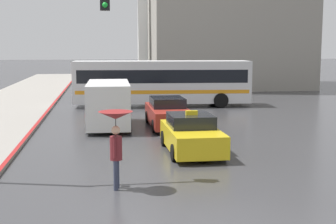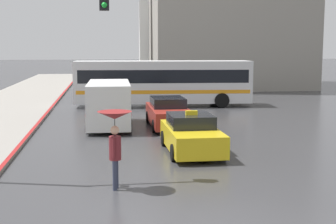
{
  "view_description": "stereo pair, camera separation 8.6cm",
  "coord_description": "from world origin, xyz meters",
  "px_view_note": "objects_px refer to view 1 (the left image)",
  "views": [
    {
      "loc": [
        -2.3,
        -9.45,
        3.88
      ],
      "look_at": [
        0.32,
        8.38,
        1.4
      ],
      "focal_mm": 50.0,
      "sensor_mm": 36.0,
      "label": 1
    },
    {
      "loc": [
        -2.21,
        -9.46,
        3.88
      ],
      "look_at": [
        0.32,
        8.38,
        1.4
      ],
      "focal_mm": 50.0,
      "sensor_mm": 36.0,
      "label": 2
    }
  ],
  "objects_px": {
    "ambulance_van": "(108,102)",
    "city_bus": "(162,81)",
    "monument_cross": "(143,4)",
    "taxi": "(191,135)",
    "sedan_red": "(168,113)",
    "pedestrian_with_umbrella": "(116,130)",
    "traffic_light": "(26,36)"
  },
  "relations": [
    {
      "from": "ambulance_van",
      "to": "pedestrian_with_umbrella",
      "type": "height_order",
      "value": "ambulance_van"
    },
    {
      "from": "ambulance_van",
      "to": "pedestrian_with_umbrella",
      "type": "distance_m",
      "value": 10.36
    },
    {
      "from": "traffic_light",
      "to": "monument_cross",
      "type": "relative_size",
      "value": 0.43
    },
    {
      "from": "sedan_red",
      "to": "city_bus",
      "type": "bearing_deg",
      "value": -95.66
    },
    {
      "from": "taxi",
      "to": "monument_cross",
      "type": "relative_size",
      "value": 0.3
    },
    {
      "from": "monument_cross",
      "to": "taxi",
      "type": "bearing_deg",
      "value": -91.68
    },
    {
      "from": "taxi",
      "to": "sedan_red",
      "type": "relative_size",
      "value": 0.9
    },
    {
      "from": "monument_cross",
      "to": "sedan_red",
      "type": "bearing_deg",
      "value": -92.22
    },
    {
      "from": "traffic_light",
      "to": "city_bus",
      "type": "bearing_deg",
      "value": 70.19
    },
    {
      "from": "sedan_red",
      "to": "monument_cross",
      "type": "xyz_separation_m",
      "value": [
        0.88,
        22.64,
        7.32
      ]
    },
    {
      "from": "sedan_red",
      "to": "ambulance_van",
      "type": "xyz_separation_m",
      "value": [
        -2.89,
        0.33,
        0.55
      ]
    },
    {
      "from": "city_bus",
      "to": "pedestrian_with_umbrella",
      "type": "height_order",
      "value": "city_bus"
    },
    {
      "from": "ambulance_van",
      "to": "city_bus",
      "type": "bearing_deg",
      "value": -113.46
    },
    {
      "from": "pedestrian_with_umbrella",
      "to": "monument_cross",
      "type": "distance_m",
      "value": 33.48
    },
    {
      "from": "sedan_red",
      "to": "pedestrian_with_umbrella",
      "type": "xyz_separation_m",
      "value": [
        -2.9,
        -10.02,
        0.99
      ]
    },
    {
      "from": "city_bus",
      "to": "monument_cross",
      "type": "relative_size",
      "value": 0.83
    },
    {
      "from": "taxi",
      "to": "ambulance_van",
      "type": "xyz_separation_m",
      "value": [
        -2.94,
        6.08,
        0.57
      ]
    },
    {
      "from": "sedan_red",
      "to": "pedestrian_with_umbrella",
      "type": "bearing_deg",
      "value": 73.88
    },
    {
      "from": "monument_cross",
      "to": "ambulance_van",
      "type": "bearing_deg",
      "value": -99.6
    },
    {
      "from": "city_bus",
      "to": "traffic_light",
      "type": "relative_size",
      "value": 1.94
    },
    {
      "from": "ambulance_van",
      "to": "taxi",
      "type": "bearing_deg",
      "value": 117.35
    },
    {
      "from": "pedestrian_with_umbrella",
      "to": "traffic_light",
      "type": "distance_m",
      "value": 3.74
    },
    {
      "from": "ambulance_van",
      "to": "city_bus",
      "type": "xyz_separation_m",
      "value": [
        3.72,
        7.97,
        0.45
      ]
    },
    {
      "from": "city_bus",
      "to": "sedan_red",
      "type": "bearing_deg",
      "value": 178.38
    },
    {
      "from": "taxi",
      "to": "monument_cross",
      "type": "xyz_separation_m",
      "value": [
        0.83,
        28.39,
        7.34
      ]
    },
    {
      "from": "taxi",
      "to": "monument_cross",
      "type": "bearing_deg",
      "value": -91.68
    },
    {
      "from": "city_bus",
      "to": "pedestrian_with_umbrella",
      "type": "relative_size",
      "value": 5.42
    },
    {
      "from": "taxi",
      "to": "city_bus",
      "type": "xyz_separation_m",
      "value": [
        0.77,
        14.05,
        1.02
      ]
    },
    {
      "from": "traffic_light",
      "to": "monument_cross",
      "type": "height_order",
      "value": "monument_cross"
    },
    {
      "from": "pedestrian_with_umbrella",
      "to": "ambulance_van",
      "type": "bearing_deg",
      "value": 12.49
    },
    {
      "from": "taxi",
      "to": "ambulance_van",
      "type": "relative_size",
      "value": 0.82
    },
    {
      "from": "city_bus",
      "to": "pedestrian_with_umbrella",
      "type": "bearing_deg",
      "value": 172.56
    }
  ]
}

